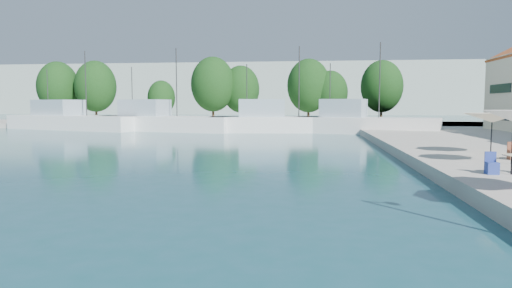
# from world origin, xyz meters

# --- Properties ---
(quay_far) EXTENTS (90.00, 16.00, 0.60)m
(quay_far) POSITION_xyz_m (-8.00, 67.00, 0.30)
(quay_far) COLOR #A09C90
(quay_far) RESTS_ON ground
(hill_west) EXTENTS (180.00, 40.00, 16.00)m
(hill_west) POSITION_xyz_m (-30.00, 160.00, 8.00)
(hill_west) COLOR #9CABA1
(hill_west) RESTS_ON ground
(hill_east) EXTENTS (140.00, 40.00, 12.00)m
(hill_east) POSITION_xyz_m (40.00, 180.00, 6.00)
(hill_east) COLOR #9CABA1
(hill_east) RESTS_ON ground
(trawler_01) EXTENTS (20.06, 11.06, 10.20)m
(trawler_01) POSITION_xyz_m (-29.45, 57.17, 1.07)
(trawler_01) COLOR white
(trawler_01) RESTS_ON ground
(trawler_02) EXTENTS (18.47, 8.64, 10.20)m
(trawler_02) POSITION_xyz_m (-17.23, 55.47, 1.07)
(trawler_02) COLOR white
(trawler_02) RESTS_ON ground
(trawler_03) EXTENTS (17.47, 6.27, 10.20)m
(trawler_03) POSITION_xyz_m (-2.73, 54.68, 1.07)
(trawler_03) COLOR silver
(trawler_03) RESTS_ON ground
(trawler_04) EXTENTS (16.09, 8.85, 10.20)m
(trawler_04) POSITION_xyz_m (6.20, 53.24, 1.07)
(trawler_04) COLOR silver
(trawler_04) RESTS_ON ground
(tree_01) EXTENTS (6.24, 6.24, 9.24)m
(tree_01) POSITION_xyz_m (-38.32, 69.11, 5.93)
(tree_01) COLOR #3F2B19
(tree_01) RESTS_ON quay_far
(tree_02) EXTENTS (6.28, 6.28, 9.29)m
(tree_02) POSITION_xyz_m (-32.17, 69.13, 5.96)
(tree_02) COLOR #3F2B19
(tree_02) RESTS_ON quay_far
(tree_03) EXTENTS (4.29, 4.29, 6.34)m
(tree_03) POSITION_xyz_m (-22.53, 71.48, 4.26)
(tree_03) COLOR #3F2B19
(tree_03) RESTS_ON quay_far
(tree_04) EXTENTS (6.57, 6.57, 9.72)m
(tree_04) POSITION_xyz_m (-13.90, 69.74, 6.21)
(tree_04) COLOR #3F2B19
(tree_04) RESTS_ON quay_far
(tree_05) EXTENTS (5.76, 5.76, 8.53)m
(tree_05) POSITION_xyz_m (-9.98, 71.64, 5.52)
(tree_05) COLOR #3F2B19
(tree_05) RESTS_ON quay_far
(tree_06) EXTENTS (6.21, 6.21, 9.19)m
(tree_06) POSITION_xyz_m (0.37, 69.06, 5.91)
(tree_06) COLOR #3F2B19
(tree_06) RESTS_ON quay_far
(tree_07) EXTENTS (5.04, 5.04, 7.45)m
(tree_07) POSITION_xyz_m (3.46, 68.90, 4.90)
(tree_07) COLOR #3F2B19
(tree_07) RESTS_ON quay_far
(tree_08) EXTENTS (6.14, 6.14, 9.10)m
(tree_08) POSITION_xyz_m (11.05, 71.45, 5.85)
(tree_08) COLOR #3F2B19
(tree_08) RESTS_ON quay_far
(umbrella_cream) EXTENTS (3.00, 3.00, 2.16)m
(umbrella_cream) POSITION_xyz_m (10.46, 27.89, 2.51)
(umbrella_cream) COLOR black
(umbrella_cream) RESTS_ON quay_right
(cafe_table_02) EXTENTS (1.82, 0.70, 0.76)m
(cafe_table_02) POSITION_xyz_m (8.39, 20.23, 0.89)
(cafe_table_02) COLOR black
(cafe_table_02) RESTS_ON quay_right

